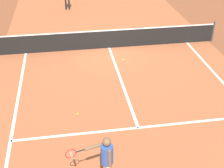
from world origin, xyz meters
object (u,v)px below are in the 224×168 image
object	(u,v)px
net	(109,39)
player_near	(106,157)
tennis_ball_mid_court	(77,114)
tennis_ball_near_net	(123,60)

from	to	relation	value
net	player_near	distance (m)	8.67
net	tennis_ball_mid_court	distance (m)	5.71
tennis_ball_mid_court	player_near	bearing A→B (deg)	-80.03
player_near	net	bearing A→B (deg)	80.80
player_near	tennis_ball_mid_court	bearing A→B (deg)	99.97
player_near	tennis_ball_near_net	xyz separation A→B (m)	(1.82, 7.07, -0.94)
tennis_ball_near_net	tennis_ball_mid_court	xyz separation A→B (m)	(-2.38, -3.88, 0.00)
net	tennis_ball_mid_court	world-z (taller)	net
tennis_ball_near_net	player_near	bearing A→B (deg)	-104.46
player_near	tennis_ball_mid_court	size ratio (longest dim) A/B	23.79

